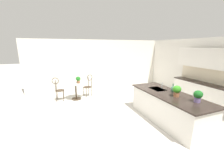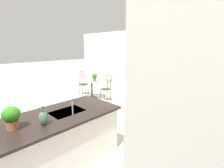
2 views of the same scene
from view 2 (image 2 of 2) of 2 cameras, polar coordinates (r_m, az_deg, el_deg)
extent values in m
plane|color=beige|center=(4.00, -24.71, -18.86)|extent=(40.00, 40.00, 0.00)
cube|color=silver|center=(6.32, 12.54, 6.51)|extent=(0.12, 7.80, 2.70)
cube|color=white|center=(3.00, -24.71, -20.39)|extent=(2.70, 0.96, 0.88)
cube|color=#2D231E|center=(2.78, -25.62, -12.39)|extent=(2.80, 1.06, 0.04)
cube|color=#B2B5BA|center=(2.99, -15.65, -9.68)|extent=(0.56, 0.40, 0.03)
cylinder|color=#3D2D1E|center=(6.55, -7.09, -5.02)|extent=(0.44, 0.44, 0.03)
cylinder|color=#3D2D1E|center=(6.45, -7.18, -1.95)|extent=(0.07, 0.07, 0.69)
cylinder|color=#B2C6C1|center=(6.37, -7.27, 1.13)|extent=(0.80, 0.80, 0.01)
cylinder|color=#3D2D1E|center=(6.16, -4.05, -4.08)|extent=(0.03, 0.03, 0.45)
cylinder|color=#3D2D1E|center=(6.40, -2.84, -3.42)|extent=(0.03, 0.03, 0.45)
cylinder|color=#3D2D1E|center=(6.04, -1.72, -4.42)|extent=(0.03, 0.03, 0.45)
cylinder|color=#3D2D1E|center=(6.28, -0.57, -3.73)|extent=(0.03, 0.03, 0.45)
cylinder|color=#3D2D1E|center=(6.15, -2.32, -1.81)|extent=(0.48, 0.48, 0.02)
cylinder|color=#3D2D1E|center=(5.92, -1.62, -0.25)|extent=(0.03, 0.03, 0.45)
cylinder|color=#3D2D1E|center=(6.15, -0.54, 0.26)|extent=(0.03, 0.03, 0.45)
torus|color=#3D2D1E|center=(5.99, -1.08, 2.11)|extent=(0.11, 0.28, 0.28)
cylinder|color=#3D2D1E|center=(7.02, -8.49, -2.06)|extent=(0.03, 0.03, 0.45)
cylinder|color=#3D2D1E|center=(6.89, -10.52, -2.42)|extent=(0.03, 0.03, 0.45)
cylinder|color=#3D2D1E|center=(7.26, -9.59, -1.60)|extent=(0.03, 0.03, 0.45)
cylinder|color=#3D2D1E|center=(7.13, -11.56, -1.94)|extent=(0.03, 0.03, 0.45)
cylinder|color=#3D2D1E|center=(7.02, -10.12, -0.14)|extent=(0.43, 0.43, 0.02)
cylinder|color=#3D2D1E|center=(7.16, -9.83, 1.89)|extent=(0.03, 0.03, 0.45)
cylinder|color=#3D2D1E|center=(7.04, -11.69, 1.63)|extent=(0.03, 0.03, 0.45)
torus|color=#3D2D1E|center=(7.06, -10.83, 3.55)|extent=(0.06, 0.28, 0.28)
cylinder|color=#B2B5BA|center=(2.80, -13.89, -8.40)|extent=(0.02, 0.02, 0.22)
cylinder|color=#9E603D|center=(6.28, -6.25, 1.59)|extent=(0.14, 0.14, 0.11)
ellipsoid|color=#247823|center=(6.25, -6.28, 2.86)|extent=(0.21, 0.21, 0.19)
cylinder|color=#9E603D|center=(2.67, -31.90, -12.19)|extent=(0.16, 0.16, 0.13)
ellipsoid|color=#338820|center=(2.62, -32.32, -9.01)|extent=(0.23, 0.23, 0.21)
ellipsoid|color=#4C7A5B|center=(2.58, -23.28, -11.11)|extent=(0.13, 0.13, 0.21)
cylinder|color=#4C7A5B|center=(2.53, -23.58, -8.12)|extent=(0.04, 0.04, 0.08)
camera|label=1|loc=(6.22, -72.08, 7.01)|focal=23.54mm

